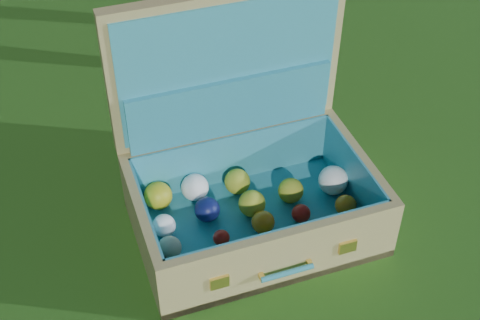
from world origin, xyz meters
name	(u,v)px	position (x,y,z in m)	size (l,w,h in m)	color
ground	(324,264)	(0.00, 0.00, 0.00)	(60.00, 60.00, 0.00)	#215114
suitcase	(245,164)	(-0.08, 0.24, 0.16)	(0.62, 0.49, 0.55)	tan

